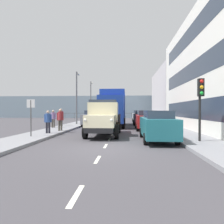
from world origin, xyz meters
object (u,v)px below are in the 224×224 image
at_px(traffic_light_near, 201,96).
at_px(street_sign, 31,111).
at_px(car_black_kerbside_2, 141,117).
at_px(lamp_post_promenade, 77,93).
at_px(car_silver_kerbside_3, 139,116).
at_px(car_grey_oppositeside_0, 92,118).
at_px(car_teal_kerbside_near, 157,125).
at_px(pedestrian_in_dark_coat, 53,117).
at_px(lorry_cargo_blue, 113,107).
at_px(pedestrian_by_lamp, 48,120).
at_px(pedestrian_with_bag, 61,116).
at_px(car_red_kerbside_1, 146,120).
at_px(truck_vintage_cream, 103,119).
at_px(pedestrian_couple_b, 60,118).
at_px(lamp_post_far, 91,97).

xyz_separation_m(traffic_light_near, street_sign, (9.60, -1.26, -0.79)).
distance_m(car_black_kerbside_2, lamp_post_promenade, 8.13).
height_order(car_silver_kerbside_3, car_grey_oppositeside_0, same).
bearing_deg(car_teal_kerbside_near, traffic_light_near, 154.53).
bearing_deg(car_black_kerbside_2, car_silver_kerbside_3, -90.00).
distance_m(car_grey_oppositeside_0, pedestrian_in_dark_coat, 4.92).
bearing_deg(lorry_cargo_blue, car_black_kerbside_2, -144.53).
height_order(lorry_cargo_blue, pedestrian_by_lamp, lorry_cargo_blue).
distance_m(car_silver_kerbside_3, traffic_light_near, 18.60).
xyz_separation_m(car_teal_kerbside_near, car_grey_oppositeside_0, (5.49, -10.28, -0.00)).
bearing_deg(car_grey_oppositeside_0, lorry_cargo_blue, 175.71).
xyz_separation_m(car_teal_kerbside_near, pedestrian_with_bag, (8.45, -8.50, 0.29)).
distance_m(car_teal_kerbside_near, car_red_kerbside_1, 6.40).
bearing_deg(pedestrian_by_lamp, car_silver_kerbside_3, -114.79).
bearing_deg(street_sign, pedestrian_by_lamp, -103.42).
relative_size(pedestrian_with_bag, lamp_post_promenade, 0.29).
bearing_deg(pedestrian_by_lamp, lamp_post_promenade, -87.72).
xyz_separation_m(car_red_kerbside_1, pedestrian_by_lamp, (7.16, 4.45, 0.17)).
bearing_deg(lorry_cargo_blue, pedestrian_by_lamp, 64.06).
relative_size(car_grey_oppositeside_0, pedestrian_in_dark_coat, 2.73).
height_order(truck_vintage_cream, car_grey_oppositeside_0, truck_vintage_cream).
distance_m(pedestrian_couple_b, street_sign, 3.47).
bearing_deg(car_black_kerbside_2, pedestrian_couple_b, 51.82).
distance_m(car_black_kerbside_2, car_grey_oppositeside_0, 5.88).
distance_m(traffic_light_near, lamp_post_promenade, 15.79).
height_order(car_teal_kerbside_near, street_sign, street_sign).
xyz_separation_m(traffic_light_near, lamp_post_far, (9.66, -22.03, 1.45)).
bearing_deg(car_silver_kerbside_3, car_grey_oppositeside_0, 52.55).
bearing_deg(pedestrian_couple_b, street_sign, 78.47).
bearing_deg(street_sign, pedestrian_with_bag, -83.79).
relative_size(car_black_kerbside_2, pedestrian_by_lamp, 2.45).
distance_m(car_teal_kerbside_near, traffic_light_near, 2.76).
distance_m(truck_vintage_cream, street_sign, 4.58).
bearing_deg(pedestrian_in_dark_coat, street_sign, 98.46).
height_order(pedestrian_couple_b, lamp_post_promenade, lamp_post_promenade).
distance_m(pedestrian_with_bag, lamp_post_far, 12.88).
bearing_deg(pedestrian_with_bag, lamp_post_promenade, -106.82).
height_order(truck_vintage_cream, car_teal_kerbside_near, truck_vintage_cream).
xyz_separation_m(pedestrian_couple_b, pedestrian_with_bag, (1.58, -4.85, 0.04)).
bearing_deg(street_sign, pedestrian_in_dark_coat, -81.54).
xyz_separation_m(car_red_kerbside_1, lamp_post_far, (7.62, -14.65, 3.02)).
distance_m(truck_vintage_cream, lamp_post_far, 19.86).
bearing_deg(lamp_post_promenade, pedestrian_couple_b, 94.86).
relative_size(car_teal_kerbside_near, lamp_post_promenade, 0.76).
relative_size(truck_vintage_cream, lamp_post_promenade, 0.93).
bearing_deg(pedestrian_with_bag, car_grey_oppositeside_0, -148.96).
relative_size(lorry_cargo_blue, lamp_post_far, 1.30).
xyz_separation_m(lorry_cargo_blue, pedestrian_couple_b, (3.68, 6.46, -0.93)).
height_order(truck_vintage_cream, car_red_kerbside_1, truck_vintage_cream).
height_order(truck_vintage_cream, pedestrian_couple_b, truck_vintage_cream).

